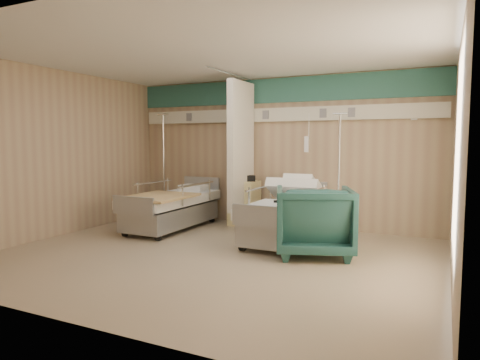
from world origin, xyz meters
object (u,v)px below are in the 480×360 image
Objects in this scene: bedside_cabinet at (244,203)px; iv_stand_right at (338,211)px; visitor_armchair at (314,221)px; bed_left at (172,212)px; iv_stand_left at (164,197)px; bed_right at (285,221)px.

iv_stand_right is at bearing -6.18° from bedside_cabinet.
bedside_cabinet is at bearing 173.82° from iv_stand_right.
bed_left is at bearing -32.84° from visitor_armchair.
visitor_armchair is at bearing -21.53° from iv_stand_left.
bed_left is 1.00× the size of iv_stand_left.
bed_left is 2.92m from visitor_armchair.
bed_right is at bearing -38.05° from bedside_cabinet.
iv_stand_right is (2.89, 0.70, 0.11)m from bed_left.
bed_right is at bearing -64.25° from visitor_armchair.
visitor_armchair is 1.32m from iv_stand_right.
bed_right and bed_left have the same top height.
visitor_armchair reaches higher than bed_left.
visitor_armchair is at bearing -12.30° from bed_left.
visitor_armchair is (0.65, -0.62, 0.17)m from bed_right.
iv_stand_left reaches higher than iv_stand_right.
iv_stand_right reaches higher than bed_left.
visitor_armchair is 3.85m from iv_stand_left.
iv_stand_left is (-0.73, 0.79, 0.13)m from bed_left.
iv_stand_right is 0.95× the size of iv_stand_left.
bed_left is at bearing -166.38° from iv_stand_right.
bed_right is at bearing -15.12° from iv_stand_left.
iv_stand_right is at bearing 45.36° from bed_right.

